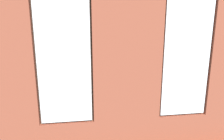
{
  "coord_description": "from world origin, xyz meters",
  "views": [
    {
      "loc": [
        0.71,
        5.6,
        2.19
      ],
      "look_at": [
        -0.03,
        0.4,
        0.98
      ],
      "focal_mm": 32.0,
      "sensor_mm": 36.0,
      "label": 1
    }
  ],
  "objects": [
    {
      "name": "potted_plant_foreground_right",
      "position": [
        2.38,
        -1.76,
        0.53
      ],
      "size": [
        0.84,
        0.88,
        1.21
      ],
      "color": "beige",
      "rests_on": "ground_plane"
    },
    {
      "name": "couch_by_window",
      "position": [
        -0.07,
        1.78,
        0.33
      ],
      "size": [
        1.91,
        0.87,
        0.8
      ],
      "color": "black",
      "rests_on": "ground_plane"
    },
    {
      "name": "potted_plant_by_left_couch",
      "position": [
        -1.94,
        -1.62,
        0.37
      ],
      "size": [
        0.29,
        0.29,
        0.52
      ],
      "color": "brown",
      "rests_on": "ground_plane"
    },
    {
      "name": "couch_left",
      "position": [
        -2.34,
        -0.13,
        0.33
      ],
      "size": [
        0.94,
        2.11,
        0.8
      ],
      "rotation": [
        0.0,
        0.0,
        1.6
      ],
      "color": "black",
      "rests_on": "ground_plane"
    },
    {
      "name": "brick_wall_with_windows",
      "position": [
        0.0,
        2.43,
        1.58
      ],
      "size": [
        6.08,
        0.3,
        3.2
      ],
      "color": "brown",
      "rests_on": "ground_plane"
    },
    {
      "name": "remote_gray",
      "position": [
        -0.5,
        -0.24,
        0.45
      ],
      "size": [
        0.17,
        0.14,
        0.02
      ],
      "primitive_type": "cube",
      "rotation": [
        0.0,
        0.0,
        4.08
      ],
      "color": "#59595B",
      "rests_on": "coffee_table"
    },
    {
      "name": "candle_jar",
      "position": [
        -0.11,
        -0.1,
        0.5
      ],
      "size": [
        0.08,
        0.08,
        0.13
      ],
      "primitive_type": "cylinder",
      "color": "#B7333D",
      "rests_on": "coffee_table"
    },
    {
      "name": "coffee_table",
      "position": [
        -0.11,
        -0.1,
        0.39
      ],
      "size": [
        1.41,
        0.81,
        0.44
      ],
      "color": "tan",
      "rests_on": "ground_plane"
    },
    {
      "name": "potted_plant_near_tv",
      "position": [
        2.13,
        1.15,
        0.83
      ],
      "size": [
        1.06,
        0.94,
        1.34
      ],
      "color": "beige",
      "rests_on": "ground_plane"
    },
    {
      "name": "media_console",
      "position": [
        2.69,
        0.13,
        0.3
      ],
      "size": [
        1.16,
        0.42,
        0.6
      ],
      "primitive_type": "cube",
      "color": "black",
      "rests_on": "ground_plane"
    },
    {
      "name": "papasan_chair",
      "position": [
        0.33,
        -1.39,
        0.44
      ],
      "size": [
        1.11,
        1.11,
        0.69
      ],
      "color": "olive",
      "rests_on": "ground_plane"
    },
    {
      "name": "tv_flatscreen",
      "position": [
        2.69,
        0.12,
        1.0
      ],
      "size": [
        1.21,
        0.2,
        0.79
      ],
      "color": "black",
      "rests_on": "media_console"
    },
    {
      "name": "cup_ceramic",
      "position": [
        0.07,
        -0.2,
        0.5
      ],
      "size": [
        0.09,
        0.09,
        0.11
      ],
      "primitive_type": "cylinder",
      "color": "#33567F",
      "rests_on": "coffee_table"
    },
    {
      "name": "potted_plant_beside_window_right",
      "position": [
        1.38,
        1.86,
        0.76
      ],
      "size": [
        0.97,
        0.96,
        1.36
      ],
      "color": "beige",
      "rests_on": "ground_plane"
    },
    {
      "name": "ground_plane",
      "position": [
        0.0,
        0.0,
        -0.05
      ],
      "size": [
        6.68,
        5.63,
        0.1
      ],
      "primitive_type": "cube",
      "color": "brown"
    },
    {
      "name": "table_plant_small",
      "position": [
        0.31,
        0.03,
        0.54
      ],
      "size": [
        0.12,
        0.12,
        0.19
      ],
      "color": "#9E5638",
      "rests_on": "coffee_table"
    },
    {
      "name": "potted_plant_corner_near_left",
      "position": [
        -2.49,
        -1.81,
        0.58
      ],
      "size": [
        0.56,
        0.56,
        0.88
      ],
      "color": "gray",
      "rests_on": "ground_plane"
    },
    {
      "name": "remote_black",
      "position": [
        -0.22,
        0.03,
        0.45
      ],
      "size": [
        0.12,
        0.17,
        0.02
      ],
      "primitive_type": "cube",
      "rotation": [
        0.0,
        0.0,
        5.82
      ],
      "color": "black",
      "rests_on": "coffee_table"
    }
  ]
}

